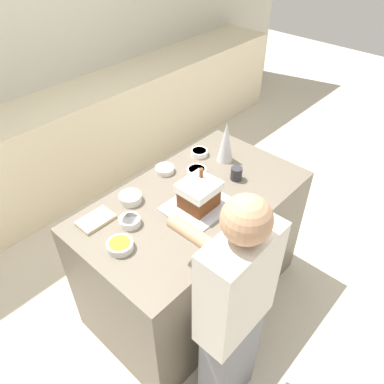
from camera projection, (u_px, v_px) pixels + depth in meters
ground_plane at (193, 291)px, 2.86m from camera, size 12.00×12.00×0.00m
wall_back at (9, 55)px, 3.11m from camera, size 8.00×0.05×2.60m
back_cabinet_block at (53, 153)px, 3.47m from camera, size 6.00×0.60×0.94m
kitchen_island at (194, 250)px, 2.56m from camera, size 1.46×0.82×0.94m
baking_tray at (199, 206)px, 2.20m from camera, size 0.38×0.32×0.01m
gingerbread_house at (199, 194)px, 2.15m from camera, size 0.22×0.20×0.22m
decorative_tree at (226, 142)px, 2.48m from camera, size 0.11×0.11×0.29m
candy_bowl_far_right at (197, 171)px, 2.43m from camera, size 0.13×0.13×0.04m
candy_bowl_beside_tree at (130, 198)px, 2.22m from camera, size 0.13×0.13×0.05m
candy_bowl_behind_tray at (165, 169)px, 2.46m from camera, size 0.12×0.12×0.04m
candy_bowl_front_corner at (120, 245)px, 1.93m from camera, size 0.14×0.14×0.04m
candy_bowl_near_tray_left at (199, 152)px, 2.61m from camera, size 0.12×0.12×0.04m
candy_bowl_near_tray_right at (130, 221)px, 2.07m from camera, size 0.12×0.12×0.04m
cookbook at (96, 220)px, 2.10m from camera, size 0.20×0.13×0.02m
mug at (236, 173)px, 2.38m from camera, size 0.07×0.07×0.09m
person at (233, 316)px, 1.80m from camera, size 0.41×0.51×1.54m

